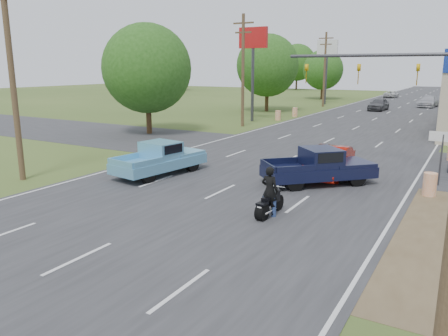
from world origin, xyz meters
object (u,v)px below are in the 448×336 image
Objects in this scene: distant_car_silver at (429,102)px; distant_car_white at (391,94)px; red_convertible at (330,162)px; motorcycle at (269,205)px; navy_pickup at (321,166)px; distant_car_grey at (379,104)px; blue_pickup at (162,158)px; rider at (270,193)px.

distant_car_silver reaches higher than distant_car_white.
distant_car_silver reaches higher than red_convertible.
motorcycle is 52.39m from distant_car_silver.
navy_pickup reaches higher than distant_car_white.
red_convertible is 0.98× the size of distant_car_grey.
navy_pickup is 46.93m from distant_car_silver.
blue_pickup is 7.98m from navy_pickup.
red_convertible is 1.05× the size of distant_car_white.
rider reaches higher than distant_car_grey.
distant_car_silver is (4.96, 8.47, -0.02)m from distant_car_grey.
blue_pickup is (-7.49, 3.19, -0.04)m from rider.
rider is (-0.13, -6.99, 0.15)m from red_convertible.
distant_car_grey is 26.20m from distant_car_white.
rider reaches higher than blue_pickup.
distant_car_white is at bearing 100.63° from distant_car_grey.
red_convertible reaches higher than distant_car_white.
rider reaches higher than distant_car_silver.
distant_car_white is at bearing -80.64° from rider.
navy_pickup reaches higher than red_convertible.
distant_car_white is (-2.95, 26.03, -0.19)m from distant_car_grey.
distant_car_white is (-7.89, 62.92, -0.14)m from red_convertible.
blue_pickup is at bearing -20.02° from rider.
distant_car_white is at bearing 121.09° from distant_car_silver.
distant_car_white is (-7.91, 17.56, -0.17)m from distant_car_silver.
rider reaches higher than red_convertible.
distant_car_grey is 9.81m from distant_car_silver.
distant_car_grey reaches higher than motorcycle.
distant_car_white is (-7.76, 69.91, -0.30)m from rider.
navy_pickup is at bearing -83.12° from distant_car_silver.
navy_pickup reaches higher than distant_car_grey.
red_convertible is 45.36m from distant_car_silver.
navy_pickup reaches higher than blue_pickup.
blue_pickup is 49.75m from distant_car_silver.
rider reaches higher than motorcycle.
motorcycle is 0.43× the size of distant_car_grey.
distant_car_white is at bearing 94.82° from red_convertible.
distant_car_white is at bearing 99.36° from motorcycle.
distant_car_silver is at bearing -87.13° from rider.
red_convertible is 2.52× the size of rider.
blue_pickup is at bearing 159.71° from motorcycle.
blue_pickup is 66.72m from distant_car_white.
rider is at bearing -14.55° from blue_pickup.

